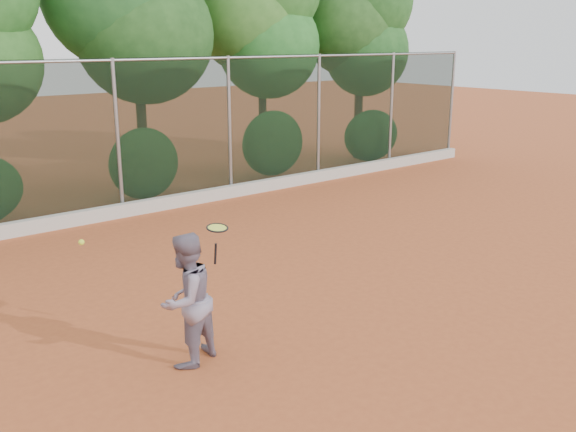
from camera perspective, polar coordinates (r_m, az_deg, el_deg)
ground at (r=9.62m, az=3.81°, el=-8.43°), size 80.00×80.00×0.00m
concrete_curb at (r=15.01m, az=-14.19°, el=0.55°), size 24.00×0.20×0.30m
tennis_player at (r=7.94m, az=-9.04°, el=-7.38°), size 0.99×0.89×1.68m
chainlink_fence at (r=14.84m, az=-14.93°, el=7.07°), size 24.09×0.09×3.50m
foliage_backdrop at (r=16.34m, az=-20.41°, el=16.33°), size 23.70×3.63×7.55m
tennis_racket at (r=7.87m, az=-6.32°, el=-1.33°), size 0.30×0.30×0.52m
tennis_ball_in_flight at (r=7.55m, az=-17.89°, el=-2.24°), size 0.07×0.07×0.07m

